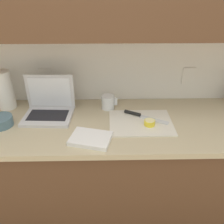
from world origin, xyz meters
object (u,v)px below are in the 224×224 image
lemon_half_cut (150,123)px  bowl_white (0,121)px  laptop (49,106)px  measuring_cup (108,102)px  cutting_board (141,122)px  paper_towel_roll (4,90)px  knife (138,115)px

lemon_half_cut → bowl_white: bearing=178.4°
laptop → measuring_cup: laptop is taller
laptop → cutting_board: 0.60m
measuring_cup → bowl_white: measuring_cup is taller
cutting_board → paper_towel_roll: size_ratio=1.47×
paper_towel_roll → lemon_half_cut: bearing=-15.3°
knife → bowl_white: 0.85m
cutting_board → measuring_cup: measuring_cup is taller
measuring_cup → bowl_white: size_ratio=0.74×
cutting_board → bowl_white: bearing=-179.4°
lemon_half_cut → bowl_white: 0.90m
paper_towel_roll → knife: bearing=-9.6°
cutting_board → knife: knife is taller
lemon_half_cut → paper_towel_roll: 0.98m
laptop → bowl_white: bearing=-151.8°
laptop → knife: size_ratio=1.17×
laptop → lemon_half_cut: (0.63, -0.15, -0.03)m
knife → measuring_cup: measuring_cup is taller
laptop → bowl_white: laptop is taller
laptop → cutting_board: bearing=-8.6°
measuring_cup → bowl_white: bearing=-162.7°
cutting_board → lemon_half_cut: 0.06m
cutting_board → lemon_half_cut: (0.05, -0.03, 0.02)m
laptop → cutting_board: laptop is taller
cutting_board → lemon_half_cut: bearing=-36.3°
knife → cutting_board: bearing=-54.9°
laptop → paper_towel_roll: bearing=164.2°
laptop → knife: (0.58, -0.05, -0.04)m
lemon_half_cut → measuring_cup: measuring_cup is taller
paper_towel_roll → laptop: bearing=-18.6°
measuring_cup → knife: bearing=-32.2°
laptop → lemon_half_cut: bearing=-10.8°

